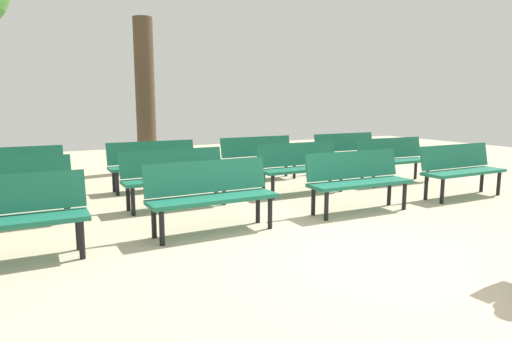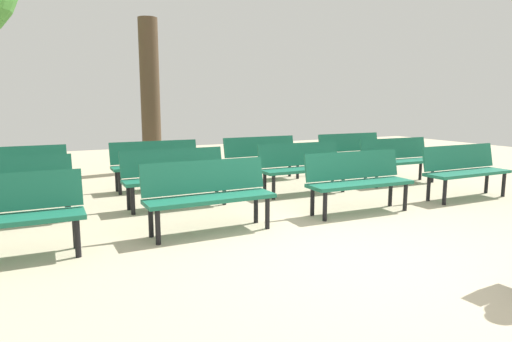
{
  "view_description": "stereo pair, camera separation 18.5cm",
  "coord_description": "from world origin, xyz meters",
  "views": [
    {
      "loc": [
        -3.16,
        -3.36,
        1.61
      ],
      "look_at": [
        0.0,
        2.56,
        0.55
      ],
      "focal_mm": 31.35,
      "sensor_mm": 36.0,
      "label": 1
    },
    {
      "loc": [
        -3.0,
        -3.44,
        1.61
      ],
      "look_at": [
        0.0,
        2.56,
        0.55
      ],
      "focal_mm": 31.35,
      "sensor_mm": 36.0,
      "label": 2
    }
  ],
  "objects": [
    {
      "name": "bench_r2_c1",
      "position": [
        -1.02,
        4.6,
        0.5
      ],
      "size": [
        1.61,
        0.5,
        0.87
      ],
      "rotation": [
        0.0,
        0.0,
        -0.01
      ],
      "color": "#19664C",
      "rests_on": "ground_plane"
    },
    {
      "name": "bench_r1_c3",
      "position": [
        3.36,
        3.07,
        0.5
      ],
      "size": [
        1.61,
        0.53,
        0.87
      ],
      "rotation": [
        0.0,
        0.0,
        -0.03
      ],
      "color": "#19664C",
      "rests_on": "ground_plane"
    },
    {
      "name": "bench_r0_c3",
      "position": [
        3.37,
        1.56,
        0.5
      ],
      "size": [
        1.6,
        0.49,
        0.87
      ],
      "rotation": [
        0.0,
        0.0,
        -0.01
      ],
      "color": "#19664C",
      "rests_on": "ground_plane"
    },
    {
      "name": "tree_0",
      "position": [
        -0.57,
        6.77,
        1.71
      ],
      "size": [
        0.43,
        0.43,
        3.42
      ],
      "color": "#4C3A28",
      "rests_on": "ground_plane"
    },
    {
      "name": "bench_r0_c1",
      "position": [
        -1.12,
        1.63,
        0.5
      ],
      "size": [
        1.6,
        0.49,
        0.87
      ],
      "rotation": [
        0.0,
        0.0,
        0.01
      ],
      "color": "#19664C",
      "rests_on": "ground_plane"
    },
    {
      "name": "bench_r0_c2",
      "position": [
        1.16,
        1.59,
        0.5
      ],
      "size": [
        1.62,
        0.54,
        0.87
      ],
      "rotation": [
        0.0,
        0.0,
        -0.04
      ],
      "color": "#19664C",
      "rests_on": "ground_plane"
    },
    {
      "name": "bench_r2_c3",
      "position": [
        3.4,
        4.52,
        0.5
      ],
      "size": [
        1.61,
        0.51,
        0.87
      ],
      "rotation": [
        0.0,
        0.0,
        -0.02
      ],
      "color": "#19664C",
      "rests_on": "ground_plane"
    },
    {
      "name": "bench_r2_c2",
      "position": [
        1.17,
        4.6,
        0.5
      ],
      "size": [
        1.6,
        0.49,
        0.87
      ],
      "rotation": [
        0.0,
        0.0,
        0.01
      ],
      "color": "#19664C",
      "rests_on": "ground_plane"
    },
    {
      "name": "bench_r1_c2",
      "position": [
        1.18,
        3.09,
        0.5
      ],
      "size": [
        1.61,
        0.5,
        0.87
      ],
      "rotation": [
        0.0,
        0.0,
        -0.01
      ],
      "color": "#19664C",
      "rests_on": "ground_plane"
    },
    {
      "name": "bench_r1_c0",
      "position": [
        -3.34,
        3.15,
        0.5
      ],
      "size": [
        1.6,
        0.48,
        0.87
      ],
      "rotation": [
        0.0,
        0.0,
        0.0
      ],
      "color": "#19664C",
      "rests_on": "ground_plane"
    },
    {
      "name": "ground_plane",
      "position": [
        0.0,
        0.0,
        0.0
      ],
      "size": [
        24.0,
        24.0,
        0.0
      ],
      "primitive_type": "plane",
      "color": "#BCAD8E"
    },
    {
      "name": "bench_r1_c1",
      "position": [
        -1.09,
        3.11,
        0.5
      ],
      "size": [
        1.6,
        0.49,
        0.87
      ],
      "rotation": [
        0.0,
        0.0,
        -0.0
      ],
      "color": "#19664C",
      "rests_on": "ground_plane"
    },
    {
      "name": "bench_r2_c0",
      "position": [
        -3.31,
        4.63,
        0.5
      ],
      "size": [
        1.6,
        0.49,
        0.87
      ],
      "rotation": [
        0.0,
        0.0,
        0.01
      ],
      "color": "#19664C",
      "rests_on": "ground_plane"
    }
  ]
}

